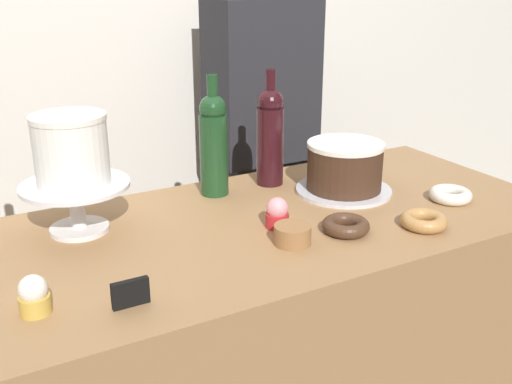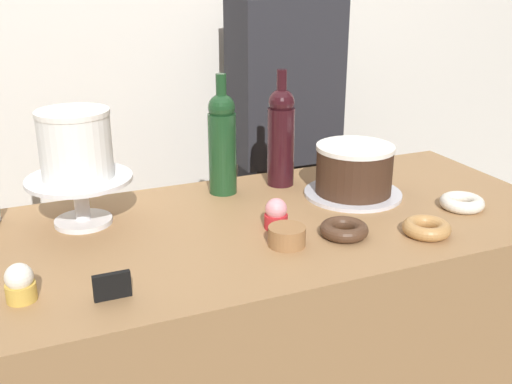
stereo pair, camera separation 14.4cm
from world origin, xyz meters
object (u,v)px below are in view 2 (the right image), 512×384
Objects in this scene: chocolate_round_cake at (354,169)px; cookie_stack at (287,236)px; donut_sugar at (462,202)px; white_layer_cake at (75,144)px; price_sign_chalkboard at (112,286)px; donut_chocolate at (344,229)px; cupcake_strawberry at (276,214)px; cupcake_vanilla at (20,283)px; cake_stand_pedestal at (80,192)px; barista_figure at (283,161)px; wine_bottle_green at (222,142)px; wine_bottle_dark_red at (281,135)px; donut_maple at (426,228)px.

cookie_stack is at bearing -144.57° from chocolate_round_cake.
white_layer_cake is at bearing 162.98° from donut_sugar.
chocolate_round_cake is 2.97× the size of price_sign_chalkboard.
cupcake_strawberry is at bearing 140.71° from donut_chocolate.
donut_sugar is at bearing -42.56° from chocolate_round_cake.
cookie_stack is at bearing 2.30° from cupcake_vanilla.
cake_stand_pedestal is 2.97× the size of cookie_stack.
white_layer_cake is 2.27× the size of cupcake_strawberry.
cupcake_vanilla is 1.23m from barista_figure.
wine_bottle_green is at bearing 49.82° from price_sign_chalkboard.
cake_stand_pedestal is at bearing 172.89° from chocolate_round_cake.
chocolate_round_cake is 0.28m from donut_chocolate.
wine_bottle_dark_red is 4.65× the size of price_sign_chalkboard.
donut_maple is 1.33× the size of cookie_stack.
cupcake_vanilla reaches higher than donut_chocolate.
cake_stand_pedestal is 0.57m from wine_bottle_dark_red.
barista_figure is at bearing 74.52° from donut_chocolate.
white_layer_cake is 0.65m from donut_chocolate.
cupcake_vanilla is at bearing -168.34° from cupcake_strawberry.
white_layer_cake is 0.52× the size of wine_bottle_green.
chocolate_round_cake reaches higher than donut_sugar.
donut_maple is 1.60× the size of price_sign_chalkboard.
price_sign_chalkboard reaches higher than donut_maple.
chocolate_round_cake reaches higher than cookie_stack.
cookie_stack reaches higher than donut_sugar.
chocolate_round_cake is at bearing -7.11° from white_layer_cake.
cupcake_strawberry reaches higher than donut_maple.
donut_maple is 0.07× the size of barista_figure.
donut_sugar is 0.92m from price_sign_chalkboard.
wine_bottle_green reaches higher than cupcake_strawberry.
cookie_stack is 0.05× the size of barista_figure.
barista_figure reaches higher than cupcake_strawberry.
wine_bottle_green is at bearing 179.65° from wine_bottle_dark_red.
donut_maple is at bearing -52.98° from wine_bottle_green.
cupcake_vanilla is 0.17m from price_sign_chalkboard.
donut_maple is at bearing -27.42° from white_layer_cake.
price_sign_chalkboard is (-0.91, -0.11, 0.01)m from donut_sugar.
donut_maple is (0.88, -0.05, -0.02)m from cupcake_vanilla.
price_sign_chalkboard is (-0.42, -0.18, -0.01)m from cupcake_strawberry.
white_layer_cake is 0.40m from wine_bottle_green.
wine_bottle_green is 2.91× the size of donut_chocolate.
donut_sugar is (0.49, -0.07, -0.02)m from cupcake_strawberry.
cake_stand_pedestal is 0.47m from cupcake_strawberry.
cookie_stack is at bearing -37.07° from cake_stand_pedestal.
barista_figure reaches higher than wine_bottle_green.
chocolate_round_cake is 1.86× the size of donut_chocolate.
cake_stand_pedestal reaches higher than cupcake_strawberry.
donut_chocolate is at bearing -39.29° from cupcake_strawberry.
cupcake_strawberry is (-0.28, -0.12, -0.04)m from chocolate_round_cake.
cookie_stack is (-0.02, -0.10, -0.01)m from cupcake_strawberry.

